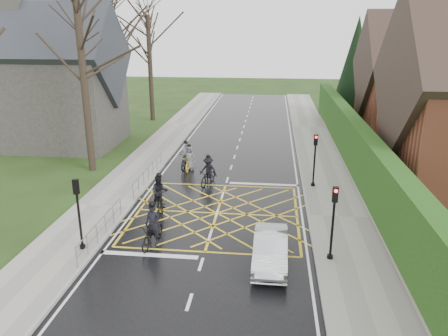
% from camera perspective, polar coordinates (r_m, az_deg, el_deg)
% --- Properties ---
extents(ground, '(120.00, 120.00, 0.00)m').
position_cam_1_polar(ground, '(22.15, -0.93, -5.93)').
color(ground, black).
rests_on(ground, ground).
extents(road, '(9.00, 80.00, 0.01)m').
position_cam_1_polar(road, '(22.15, -0.93, -5.92)').
color(road, black).
rests_on(road, ground).
extents(sidewalk_right, '(3.00, 80.00, 0.15)m').
position_cam_1_polar(sidewalk_right, '(22.23, 14.70, -6.26)').
color(sidewalk_right, gray).
rests_on(sidewalk_right, ground).
extents(sidewalk_left, '(3.00, 80.00, 0.15)m').
position_cam_1_polar(sidewalk_left, '(23.59, -15.59, -4.89)').
color(sidewalk_left, gray).
rests_on(sidewalk_left, ground).
extents(stone_wall, '(0.50, 38.00, 0.70)m').
position_cam_1_polar(stone_wall, '(27.95, 16.66, -0.76)').
color(stone_wall, slate).
rests_on(stone_wall, ground).
extents(hedge, '(0.90, 38.00, 2.80)m').
position_cam_1_polar(hedge, '(27.45, 16.99, 2.70)').
color(hedge, '#12340E').
rests_on(hedge, stone_wall).
extents(house_far, '(9.80, 8.80, 10.30)m').
position_cam_1_polar(house_far, '(40.23, 24.30, 9.89)').
color(house_far, brown).
rests_on(house_far, ground).
extents(conifer, '(4.60, 4.60, 10.00)m').
position_cam_1_polar(conifer, '(46.95, 16.76, 12.45)').
color(conifer, black).
rests_on(conifer, ground).
extents(church, '(8.80, 7.80, 11.00)m').
position_cam_1_polar(church, '(36.13, -20.55, 10.48)').
color(church, '#2D2B28').
rests_on(church, ground).
extents(tree_near, '(9.24, 9.24, 11.44)m').
position_cam_1_polar(tree_near, '(28.55, -18.24, 15.01)').
color(tree_near, black).
rests_on(tree_near, ground).
extents(tree_mid, '(10.08, 10.08, 12.48)m').
position_cam_1_polar(tree_mid, '(36.32, -14.56, 16.95)').
color(tree_mid, black).
rests_on(tree_mid, ground).
extents(tree_far, '(8.40, 8.40, 10.40)m').
position_cam_1_polar(tree_far, '(43.75, -9.76, 15.46)').
color(tree_far, black).
rests_on(tree_far, ground).
extents(railing_south, '(0.05, 5.04, 1.03)m').
position_cam_1_polar(railing_south, '(19.87, -15.79, -7.13)').
color(railing_south, slate).
rests_on(railing_south, ground).
extents(railing_north, '(0.05, 6.04, 1.03)m').
position_cam_1_polar(railing_north, '(26.45, -9.87, -0.31)').
color(railing_north, slate).
rests_on(railing_north, ground).
extents(traffic_light_ne, '(0.24, 0.31, 3.21)m').
position_cam_1_polar(traffic_light_ne, '(25.47, 11.73, 0.92)').
color(traffic_light_ne, black).
rests_on(traffic_light_ne, ground).
extents(traffic_light_se, '(0.24, 0.31, 3.21)m').
position_cam_1_polar(traffic_light_se, '(17.66, 14.01, -7.11)').
color(traffic_light_se, black).
rests_on(traffic_light_se, ground).
extents(traffic_light_sw, '(0.24, 0.31, 3.21)m').
position_cam_1_polar(traffic_light_sw, '(18.87, -18.40, -5.85)').
color(traffic_light_sw, black).
rests_on(traffic_light_sw, ground).
extents(cyclist_rear, '(1.02, 2.15, 2.00)m').
position_cam_1_polar(cyclist_rear, '(19.12, -9.30, -8.13)').
color(cyclist_rear, black).
rests_on(cyclist_rear, ground).
extents(cyclist_back, '(1.30, 2.01, 1.96)m').
position_cam_1_polar(cyclist_back, '(22.63, -8.41, -3.57)').
color(cyclist_back, black).
rests_on(cyclist_back, ground).
extents(cyclist_mid, '(1.22, 2.00, 1.84)m').
position_cam_1_polar(cyclist_mid, '(25.89, -2.06, -0.72)').
color(cyclist_mid, black).
rests_on(cyclist_mid, ground).
extents(cyclist_front, '(1.08, 1.97, 1.91)m').
position_cam_1_polar(cyclist_front, '(28.84, -5.00, 1.28)').
color(cyclist_front, black).
rests_on(cyclist_front, ground).
extents(cyclist_lead, '(0.79, 1.81, 1.75)m').
position_cam_1_polar(cyclist_lead, '(28.56, -4.56, 0.91)').
color(cyclist_lead, gold).
rests_on(cyclist_lead, ground).
extents(car, '(1.37, 3.81, 1.25)m').
position_cam_1_polar(car, '(17.60, 6.08, -10.50)').
color(car, '#B5B8BD').
rests_on(car, ground).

